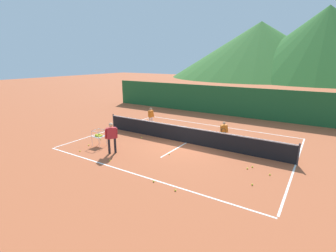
% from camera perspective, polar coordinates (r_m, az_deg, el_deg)
% --- Properties ---
extents(ground_plane, '(120.00, 120.00, 0.00)m').
position_cam_1_polar(ground_plane, '(14.51, 4.23, -3.90)').
color(ground_plane, '#B25633').
extents(line_baseline_near, '(11.53, 0.08, 0.01)m').
position_cam_1_polar(line_baseline_near, '(10.85, -8.10, -10.76)').
color(line_baseline_near, white).
rests_on(line_baseline_near, ground).
extents(line_baseline_far, '(11.53, 0.08, 0.01)m').
position_cam_1_polar(line_baseline_far, '(18.46, 10.98, 0.03)').
color(line_baseline_far, white).
rests_on(line_baseline_far, ground).
extents(line_sideline_west, '(0.08, 9.31, 0.01)m').
position_cam_1_polar(line_sideline_west, '(17.84, -12.26, -0.57)').
color(line_sideline_west, white).
rests_on(line_sideline_west, ground).
extents(line_sideline_east, '(0.08, 9.31, 0.01)m').
position_cam_1_polar(line_sideline_east, '(13.00, 27.39, -7.92)').
color(line_sideline_east, white).
rests_on(line_sideline_east, ground).
extents(line_service_center, '(0.08, 5.32, 0.01)m').
position_cam_1_polar(line_service_center, '(14.51, 4.23, -3.89)').
color(line_service_center, white).
rests_on(line_service_center, ground).
extents(tennis_net, '(11.71, 0.08, 1.05)m').
position_cam_1_polar(tennis_net, '(14.35, 4.27, -2.02)').
color(tennis_net, '#333338').
rests_on(tennis_net, ground).
extents(instructor, '(0.55, 0.81, 1.63)m').
position_cam_1_polar(instructor, '(12.94, -12.90, -2.06)').
color(instructor, black).
rests_on(instructor, ground).
extents(student_0, '(0.24, 0.55, 1.37)m').
position_cam_1_polar(student_0, '(17.94, -3.99, 2.53)').
color(student_0, silver).
rests_on(student_0, ground).
extents(student_1, '(0.45, 0.68, 1.23)m').
position_cam_1_polar(student_1, '(14.73, 12.74, -0.92)').
color(student_1, black).
rests_on(student_1, ground).
extents(ball_cart, '(0.58, 0.58, 0.90)m').
position_cam_1_polar(ball_cart, '(14.38, -15.71, -2.14)').
color(ball_cart, '#B7B7BC').
rests_on(ball_cart, ground).
extents(tennis_ball_0, '(0.07, 0.07, 0.07)m').
position_cam_1_polar(tennis_ball_0, '(11.41, 22.45, -10.32)').
color(tennis_ball_0, yellow).
rests_on(tennis_ball_0, ground).
extents(tennis_ball_1, '(0.07, 0.07, 0.07)m').
position_cam_1_polar(tennis_ball_1, '(11.67, 17.85, -9.30)').
color(tennis_ball_1, yellow).
rests_on(tennis_ball_1, ground).
extents(tennis_ball_2, '(0.07, 0.07, 0.07)m').
position_cam_1_polar(tennis_ball_2, '(14.69, -17.85, -4.23)').
color(tennis_ball_2, yellow).
rests_on(tennis_ball_2, ground).
extents(tennis_ball_3, '(0.07, 0.07, 0.07)m').
position_cam_1_polar(tennis_ball_3, '(10.06, -3.33, -12.61)').
color(tennis_ball_3, yellow).
rests_on(tennis_ball_3, ground).
extents(tennis_ball_4, '(0.07, 0.07, 0.07)m').
position_cam_1_polar(tennis_ball_4, '(11.90, 18.90, -8.90)').
color(tennis_ball_4, yellow).
rests_on(tennis_ball_4, ground).
extents(tennis_ball_5, '(0.07, 0.07, 0.07)m').
position_cam_1_polar(tennis_ball_5, '(15.43, -6.09, -2.65)').
color(tennis_ball_5, yellow).
rests_on(tennis_ball_5, ground).
extents(tennis_ball_6, '(0.07, 0.07, 0.07)m').
position_cam_1_polar(tennis_ball_6, '(10.34, 18.87, -12.67)').
color(tennis_ball_6, yellow).
rests_on(tennis_ball_6, ground).
extents(tennis_ball_7, '(0.07, 0.07, 0.07)m').
position_cam_1_polar(tennis_ball_7, '(12.28, -13.29, -7.72)').
color(tennis_ball_7, yellow).
rests_on(tennis_ball_7, ground).
extents(tennis_ball_8, '(0.07, 0.07, 0.07)m').
position_cam_1_polar(tennis_ball_8, '(12.74, 0.28, -6.44)').
color(tennis_ball_8, yellow).
rests_on(tennis_ball_8, ground).
extents(tennis_ball_9, '(0.07, 0.07, 0.07)m').
position_cam_1_polar(tennis_ball_9, '(13.94, -19.66, -5.43)').
color(tennis_ball_9, yellow).
rests_on(tennis_ball_9, ground).
extents(tennis_ball_10, '(0.07, 0.07, 0.07)m').
position_cam_1_polar(tennis_ball_10, '(15.55, -15.31, -2.97)').
color(tennis_ball_10, yellow).
rests_on(tennis_ball_10, ground).
extents(tennis_ball_11, '(0.07, 0.07, 0.07)m').
position_cam_1_polar(tennis_ball_11, '(9.44, 1.71, -14.60)').
color(tennis_ball_11, yellow).
rests_on(tennis_ball_11, ground).
extents(windscreen_fence, '(25.37, 0.08, 2.50)m').
position_cam_1_polar(windscreen_fence, '(21.80, 14.99, 5.43)').
color(windscreen_fence, '#1E5B2D').
rests_on(windscreen_fence, ground).
extents(hill_0, '(43.69, 43.69, 16.86)m').
position_cam_1_polar(hill_0, '(71.87, 32.43, 15.79)').
color(hill_0, '#2D6628').
rests_on(hill_0, ground).
extents(hill_1, '(47.56, 47.56, 14.73)m').
position_cam_1_polar(hill_1, '(75.48, 20.32, 16.18)').
color(hill_1, '#38702D').
rests_on(hill_1, ground).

